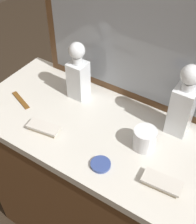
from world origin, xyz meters
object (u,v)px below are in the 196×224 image
crystal_decanter_far_right (78,76)px  silver_brush_center (162,183)px  crystal_tumbler_rear (144,139)px  silver_brush_far_right (44,128)px  tortoiseshell_comb (21,100)px  porcelain_dish (101,164)px  crystal_decanter_center (182,107)px

crystal_decanter_far_right → silver_brush_center: (0.50, -0.23, -0.09)m
silver_brush_center → crystal_decanter_far_right: bearing=155.1°
crystal_tumbler_rear → silver_brush_far_right: 0.39m
crystal_decanter_far_right → silver_brush_far_right: bearing=-88.2°
crystal_decanter_far_right → tortoiseshell_comb: (-0.20, -0.17, -0.10)m
silver_brush_center → porcelain_dish: silver_brush_center is taller
crystal_tumbler_rear → porcelain_dish: bearing=-118.3°
porcelain_dish → silver_brush_center: bearing=11.2°
silver_brush_center → tortoiseshell_comb: (-0.70, 0.06, -0.01)m
porcelain_dish → tortoiseshell_comb: porcelain_dish is taller
porcelain_dish → tortoiseshell_comb: bearing=167.8°
crystal_decanter_center → crystal_decanter_far_right: size_ratio=1.15×
crystal_tumbler_rear → silver_brush_center: bearing=-43.9°
crystal_tumbler_rear → tortoiseshell_comb: crystal_tumbler_rear is taller
crystal_decanter_center → silver_brush_far_right: (-0.44, -0.29, -0.11)m
silver_brush_center → silver_brush_far_right: (-0.49, -0.02, -0.00)m
silver_brush_far_right → crystal_tumbler_rear: bearing=20.7°
crystal_decanter_far_right → silver_brush_center: size_ratio=1.94×
silver_brush_far_right → tortoiseshell_comb: bearing=158.2°
tortoiseshell_comb → crystal_decanter_far_right: bearing=41.1°
silver_brush_center → porcelain_dish: 0.22m
crystal_decanter_far_right → tortoiseshell_comb: 0.28m
crystal_decanter_far_right → silver_brush_far_right: crystal_decanter_far_right is taller
crystal_tumbler_rear → porcelain_dish: 0.19m
crystal_decanter_center → tortoiseshell_comb: size_ratio=2.30×
crystal_decanter_far_right → porcelain_dish: (0.29, -0.28, -0.10)m
crystal_decanter_far_right → tortoiseshell_comb: size_ratio=2.01×
crystal_tumbler_rear → silver_brush_center: (0.13, -0.12, -0.02)m
crystal_decanter_center → tortoiseshell_comb: 0.69m
silver_brush_far_right → tortoiseshell_comb: size_ratio=1.05×
crystal_decanter_center → tortoiseshell_comb: (-0.64, -0.21, -0.12)m
crystal_decanter_center → crystal_decanter_far_right: (-0.45, -0.04, -0.02)m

